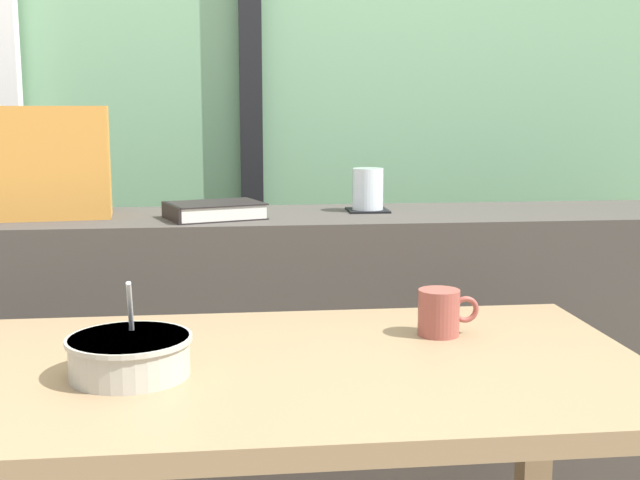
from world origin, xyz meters
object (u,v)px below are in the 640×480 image
(coaster_square, at_px, (368,210))
(soup_bowl, at_px, (130,356))
(breakfast_table, at_px, (268,424))
(throw_pillow, at_px, (39,162))
(ceramic_mug, at_px, (440,313))
(closed_book, at_px, (214,211))
(juice_glass, at_px, (368,191))

(coaster_square, distance_m, soup_bowl, 0.91)
(breakfast_table, distance_m, throw_pillow, 0.93)
(throw_pillow, bearing_deg, breakfast_table, -54.06)
(ceramic_mug, bearing_deg, throw_pillow, 145.95)
(coaster_square, bearing_deg, soup_bowl, -123.82)
(closed_book, relative_size, ceramic_mug, 2.21)
(juice_glass, xyz_separation_m, throw_pillow, (-0.78, -0.03, 0.08))
(closed_book, height_order, ceramic_mug, closed_book)
(breakfast_table, bearing_deg, soup_bowl, -169.87)
(breakfast_table, xyz_separation_m, coaster_square, (0.29, 0.71, 0.26))
(juice_glass, height_order, throw_pillow, throw_pillow)
(soup_bowl, distance_m, ceramic_mug, 0.56)
(coaster_square, height_order, ceramic_mug, coaster_square)
(breakfast_table, distance_m, juice_glass, 0.83)
(ceramic_mug, bearing_deg, juice_glass, 93.37)
(breakfast_table, xyz_separation_m, juice_glass, (0.29, 0.71, 0.31))
(ceramic_mug, bearing_deg, soup_bowl, -162.72)
(breakfast_table, distance_m, ceramic_mug, 0.38)
(coaster_square, xyz_separation_m, ceramic_mug, (0.03, -0.58, -0.11))
(soup_bowl, bearing_deg, closed_book, 79.40)
(closed_book, bearing_deg, ceramic_mug, -50.14)
(breakfast_table, xyz_separation_m, closed_book, (-0.09, 0.62, 0.28))
(closed_book, distance_m, ceramic_mug, 0.66)
(breakfast_table, height_order, ceramic_mug, ceramic_mug)
(juice_glass, height_order, soup_bowl, juice_glass)
(coaster_square, bearing_deg, closed_book, -166.84)
(juice_glass, height_order, closed_book, juice_glass)
(soup_bowl, bearing_deg, throw_pillow, 111.20)
(coaster_square, xyz_separation_m, throw_pillow, (-0.78, -0.03, 0.13))
(breakfast_table, relative_size, ceramic_mug, 11.09)
(coaster_square, bearing_deg, ceramic_mug, -86.63)
(coaster_square, relative_size, closed_book, 0.40)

